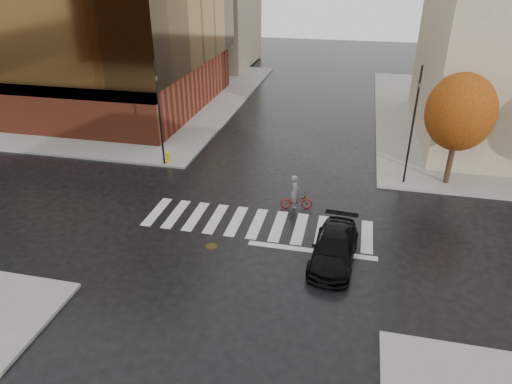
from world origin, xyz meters
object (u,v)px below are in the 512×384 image
at_px(cyclist, 296,198).
at_px(traffic_light_nw, 159,109).
at_px(sedan, 334,248).
at_px(fire_hydrant, 168,156).
at_px(traffic_light_ne, 414,120).

xyz_separation_m(cyclist, traffic_light_nw, (-9.19, 3.80, 3.14)).
bearing_deg(sedan, cyclist, 122.99).
bearing_deg(sedan, fire_hydrant, 148.09).
bearing_deg(cyclist, traffic_light_nw, 54.83).
distance_m(traffic_light_ne, fire_hydrant, 15.24).
bearing_deg(fire_hydrant, sedan, -36.23).
bearing_deg(traffic_light_nw, traffic_light_ne, 77.55).
relative_size(traffic_light_nw, traffic_light_ne, 0.95).
relative_size(traffic_light_ne, fire_hydrant, 8.82).
xyz_separation_m(traffic_light_nw, fire_hydrant, (0.21, 0.20, -3.23)).
bearing_deg(sedan, traffic_light_ne, 72.33).
height_order(cyclist, traffic_light_nw, traffic_light_nw).
bearing_deg(cyclist, traffic_light_ne, -65.84).
xyz_separation_m(sedan, traffic_light_ne, (3.51, 8.69, 3.37)).
relative_size(cyclist, fire_hydrant, 2.51).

